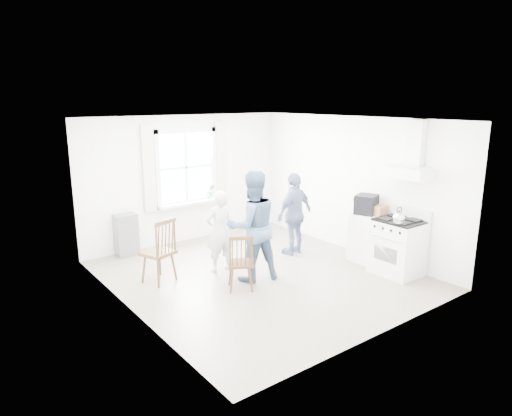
{
  "coord_description": "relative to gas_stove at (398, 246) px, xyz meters",
  "views": [
    {
      "loc": [
        -4.42,
        -5.75,
        2.93
      ],
      "look_at": [
        0.07,
        0.2,
        1.12
      ],
      "focal_mm": 32.0,
      "sensor_mm": 36.0,
      "label": 1
    }
  ],
  "objects": [
    {
      "name": "potted_plant",
      "position": [
        -1.4,
        3.71,
        0.52
      ],
      "size": [
        0.22,
        0.22,
        0.3
      ],
      "primitive_type": "imported",
      "rotation": [
        0.0,
        0.0,
        -0.37
      ],
      "color": "#327239",
      "rests_on": "window_assembly"
    },
    {
      "name": "gas_stove",
      "position": [
        0.0,
        0.0,
        0.0
      ],
      "size": [
        0.68,
        0.76,
        1.12
      ],
      "color": "white",
      "rests_on": "ground"
    },
    {
      "name": "kettle",
      "position": [
        -0.22,
        -0.13,
        0.56
      ],
      "size": [
        0.2,
        0.2,
        0.28
      ],
      "color": "silver",
      "rests_on": "gas_stove"
    },
    {
      "name": "cardboard_box",
      "position": [
        0.13,
        0.52,
        0.5
      ],
      "size": [
        0.27,
        0.2,
        0.17
      ],
      "primitive_type": "cube",
      "rotation": [
        0.0,
        0.0,
        0.04
      ],
      "color": "#A77550",
      "rests_on": "low_cabinet"
    },
    {
      "name": "windsor_chair_a",
      "position": [
        -3.34,
        2.02,
        0.17
      ],
      "size": [
        0.57,
        0.57,
        1.08
      ],
      "color": "#462E16",
      "rests_on": "ground"
    },
    {
      "name": "window_assembly",
      "position": [
        -1.91,
        3.8,
        0.98
      ],
      "size": [
        1.88,
        0.24,
        1.7
      ],
      "color": "white",
      "rests_on": "room_shell"
    },
    {
      "name": "shelf_unit",
      "position": [
        -3.31,
        3.68,
        -0.08
      ],
      "size": [
        0.4,
        0.3,
        0.8
      ],
      "primitive_type": "cube",
      "color": "slate",
      "rests_on": "ground"
    },
    {
      "name": "stereo_stack",
      "position": [
        0.04,
        0.74,
        0.59
      ],
      "size": [
        0.48,
        0.46,
        0.34
      ],
      "color": "black",
      "rests_on": "low_cabinet"
    },
    {
      "name": "person_mid",
      "position": [
        -2.1,
        1.3,
        0.42
      ],
      "size": [
        1.06,
        1.06,
        1.81
      ],
      "primitive_type": "imported",
      "rotation": [
        0.0,
        0.0,
        2.9
      ],
      "color": "#455F81",
      "rests_on": "ground"
    },
    {
      "name": "person_right",
      "position": [
        -0.7,
        1.84,
        0.3
      ],
      "size": [
        1.06,
        1.06,
        1.57
      ],
      "primitive_type": "imported",
      "rotation": [
        0.0,
        0.0,
        3.31
      ],
      "color": "navy",
      "rests_on": "ground"
    },
    {
      "name": "range_hood",
      "position": [
        0.16,
        -0.0,
        1.42
      ],
      "size": [
        0.45,
        0.76,
        0.94
      ],
      "color": "white",
      "rests_on": "room_shell"
    },
    {
      "name": "room_shell",
      "position": [
        -1.91,
        1.35,
        0.82
      ],
      "size": [
        4.62,
        5.12,
        2.64
      ],
      "color": "gray",
      "rests_on": "ground"
    },
    {
      "name": "low_cabinet",
      "position": [
        0.07,
        0.7,
        -0.03
      ],
      "size": [
        0.5,
        0.55,
        0.9
      ],
      "primitive_type": "cube",
      "color": "white",
      "rests_on": "ground"
    },
    {
      "name": "person_left",
      "position": [
        -2.33,
        1.92,
        0.23
      ],
      "size": [
        0.57,
        0.57,
        1.42
      ],
      "primitive_type": "imported",
      "rotation": [
        0.0,
        0.0,
        3.03
      ],
      "color": "silver",
      "rests_on": "ground"
    },
    {
      "name": "windsor_chair_b",
      "position": [
        -2.54,
        1.0,
        0.08
      ],
      "size": [
        0.52,
        0.52,
        0.92
      ],
      "color": "#462E16",
      "rests_on": "ground"
    }
  ]
}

